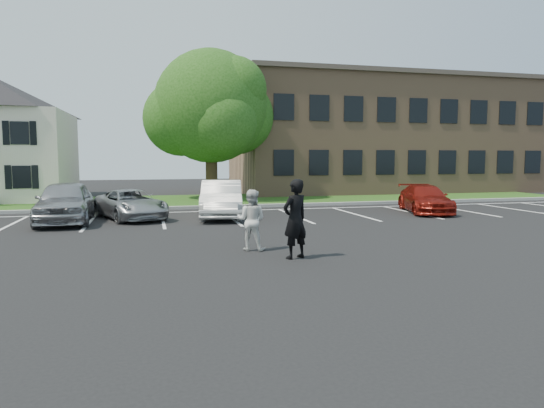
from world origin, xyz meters
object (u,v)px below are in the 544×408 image
object	(u,v)px
tree	(212,109)
car_red_compact	(425,199)
car_silver_west	(65,202)
car_silver_minivan	(131,204)
office_building	(382,136)
man_black_suit	(295,219)
man_white_shirt	(251,220)
car_white_sedan	(221,199)

from	to	relation	value
tree	car_red_compact	world-z (taller)	tree
car_silver_west	car_silver_minivan	xyz separation A→B (m)	(2.43, 0.57, -0.21)
tree	car_red_compact	distance (m)	13.38
office_building	man_black_suit	distance (m)	26.51
man_black_suit	man_white_shirt	bearing A→B (deg)	-82.29
office_building	car_white_sedan	size ratio (longest dim) A/B	4.72
man_black_suit	man_white_shirt	distance (m)	1.59
office_building	man_black_suit	size ratio (longest dim) A/B	11.16
tree	car_silver_west	size ratio (longest dim) A/B	1.83
man_white_shirt	car_silver_west	size ratio (longest dim) A/B	0.35
car_white_sedan	man_white_shirt	bearing A→B (deg)	-83.24
car_silver_west	man_black_suit	bearing A→B (deg)	-54.03
tree	car_silver_west	distance (m)	12.01
car_silver_west	car_red_compact	world-z (taller)	car_silver_west
man_white_shirt	man_black_suit	bearing A→B (deg)	149.37
office_building	tree	xyz separation A→B (m)	(-13.61, -5.10, 1.19)
car_silver_minivan	tree	bearing A→B (deg)	40.67
tree	man_white_shirt	bearing A→B (deg)	-93.59
man_white_shirt	car_silver_minivan	distance (m)	8.55
car_silver_minivan	car_red_compact	bearing A→B (deg)	-24.76
car_silver_west	man_white_shirt	bearing A→B (deg)	-53.06
man_white_shirt	car_white_sedan	xyz separation A→B (m)	(0.27, 7.47, -0.05)
office_building	car_silver_west	xyz separation A→B (m)	(-20.48, -13.85, -3.34)
man_white_shirt	car_white_sedan	distance (m)	7.47
tree	man_black_suit	size ratio (longest dim) A/B	4.38
tree	car_red_compact	size ratio (longest dim) A/B	2.03
car_silver_minivan	car_silver_west	bearing A→B (deg)	172.31
car_red_compact	car_silver_minivan	bearing A→B (deg)	-168.07
car_white_sedan	office_building	bearing A→B (deg)	52.38
car_silver_minivan	car_red_compact	size ratio (longest dim) A/B	1.01
tree	office_building	bearing A→B (deg)	20.53
tree	car_white_sedan	bearing A→B (deg)	-94.91
car_silver_west	car_white_sedan	distance (m)	6.14
office_building	tree	distance (m)	14.58
man_black_suit	car_silver_west	xyz separation A→B (m)	(-6.71, 8.59, -0.18)
car_white_sedan	car_red_compact	xyz separation A→B (m)	(9.35, -0.55, -0.15)
office_building	car_silver_west	distance (m)	24.95
office_building	tree	world-z (taller)	tree
tree	car_red_compact	bearing A→B (deg)	-46.52
office_building	car_silver_minivan	xyz separation A→B (m)	(-18.06, -13.28, -3.55)
car_silver_minivan	car_red_compact	xyz separation A→B (m)	(13.06, -0.90, 0.02)
office_building	tree	bearing A→B (deg)	-159.47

